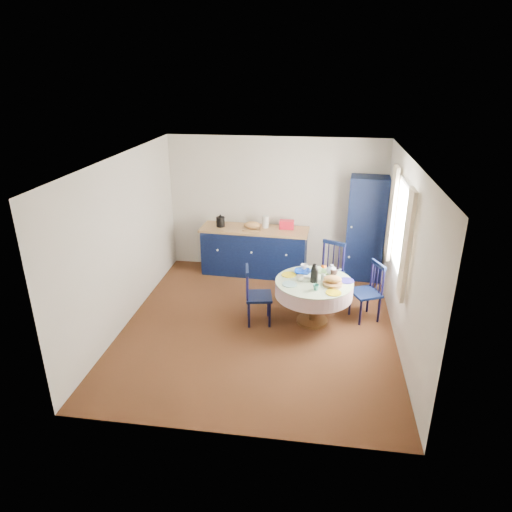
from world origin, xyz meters
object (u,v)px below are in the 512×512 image
(kitchen_counter, at_px, (254,250))
(mug_b, at_px, (316,287))
(pantry_cabinet, at_px, (366,229))
(dining_table, at_px, (315,288))
(mug_c, at_px, (333,272))
(chair_right, at_px, (368,291))
(cobalt_bowl, at_px, (303,272))
(mug_d, at_px, (304,268))
(chair_far, at_px, (329,271))
(mug_a, at_px, (300,278))
(chair_left, at_px, (256,295))

(kitchen_counter, height_order, mug_b, kitchen_counter)
(pantry_cabinet, xyz_separation_m, dining_table, (-0.85, -1.79, -0.37))
(pantry_cabinet, bearing_deg, mug_c, -106.14)
(pantry_cabinet, xyz_separation_m, mug_b, (-0.83, -2.08, -0.21))
(chair_right, xyz_separation_m, cobalt_bowl, (-1.01, -0.02, 0.26))
(pantry_cabinet, distance_m, mug_d, 1.77)
(pantry_cabinet, xyz_separation_m, chair_far, (-0.63, -0.96, -0.45))
(dining_table, distance_m, mug_d, 0.44)
(mug_b, distance_m, mug_c, 0.61)
(kitchen_counter, xyz_separation_m, mug_c, (1.42, -1.42, 0.29))
(kitchen_counter, height_order, mug_d, kitchen_counter)
(cobalt_bowl, bearing_deg, pantry_cabinet, 56.16)
(kitchen_counter, height_order, mug_a, kitchen_counter)
(kitchen_counter, bearing_deg, mug_b, -56.63)
(cobalt_bowl, bearing_deg, mug_b, -67.40)
(dining_table, bearing_deg, mug_d, 116.39)
(chair_right, height_order, mug_d, chair_right)
(pantry_cabinet, distance_m, cobalt_bowl, 1.89)
(chair_left, height_order, cobalt_bowl, chair_left)
(chair_left, bearing_deg, mug_d, -65.94)
(kitchen_counter, bearing_deg, pantry_cabinet, 5.51)
(chair_right, xyz_separation_m, mug_c, (-0.54, 0.02, 0.28))
(pantry_cabinet, bearing_deg, chair_right, -86.76)
(mug_a, distance_m, cobalt_bowl, 0.25)
(chair_left, relative_size, chair_far, 0.92)
(cobalt_bowl, bearing_deg, mug_c, 4.15)
(chair_right, bearing_deg, mug_d, -121.36)
(pantry_cabinet, relative_size, chair_far, 1.92)
(mug_a, height_order, cobalt_bowl, mug_a)
(chair_left, height_order, mug_b, chair_left)
(mug_b, height_order, mug_d, mug_d)
(kitchen_counter, xyz_separation_m, cobalt_bowl, (0.96, -1.46, 0.27))
(chair_left, bearing_deg, cobalt_bowl, -73.51)
(chair_left, bearing_deg, kitchen_counter, -1.27)
(pantry_cabinet, xyz_separation_m, mug_c, (-0.58, -1.52, -0.20))
(kitchen_counter, relative_size, dining_table, 1.73)
(chair_far, bearing_deg, mug_b, -75.64)
(mug_d, distance_m, cobalt_bowl, 0.13)
(chair_far, relative_size, mug_d, 9.03)
(mug_d, height_order, cobalt_bowl, mug_d)
(mug_a, relative_size, mug_b, 1.23)
(chair_left, distance_m, mug_b, 0.94)
(pantry_cabinet, xyz_separation_m, chair_right, (-0.04, -1.54, -0.48))
(kitchen_counter, height_order, chair_left, kitchen_counter)
(mug_c, height_order, cobalt_bowl, mug_c)
(mug_c, relative_size, mug_d, 1.21)
(mug_b, bearing_deg, chair_far, 79.81)
(pantry_cabinet, xyz_separation_m, mug_d, (-1.03, -1.43, -0.20))
(dining_table, bearing_deg, chair_left, -172.71)
(mug_c, height_order, mug_d, mug_c)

